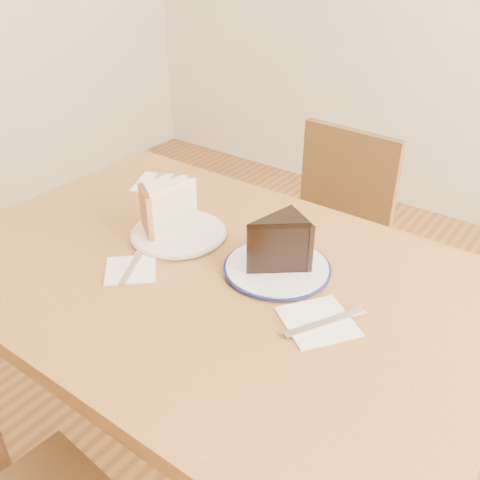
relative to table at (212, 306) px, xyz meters
name	(u,v)px	position (x,y,z in m)	size (l,w,h in m)	color
table	(212,306)	(0.00, 0.00, 0.00)	(1.20, 0.80, 0.75)	#573517
chair_far	(323,244)	(-0.07, 0.67, -0.19)	(0.43, 0.43, 0.82)	#382210
plate_cream	(178,233)	(-0.15, 0.07, 0.10)	(0.22, 0.22, 0.01)	white
plate_navy	(277,268)	(0.12, 0.08, 0.10)	(0.22, 0.22, 0.01)	white
carrot_cake	(173,208)	(-0.17, 0.07, 0.16)	(0.08, 0.12, 0.11)	beige
chocolate_cake	(273,246)	(0.11, 0.07, 0.16)	(0.09, 0.12, 0.11)	black
napkin_cream	(131,270)	(-0.13, -0.10, 0.10)	(0.10, 0.10, 0.00)	white
napkin_navy	(318,321)	(0.27, -0.02, 0.10)	(0.12, 0.12, 0.00)	white
napkin_spare	(159,183)	(-0.39, 0.25, 0.10)	(0.13, 0.13, 0.00)	white
fork_cream	(133,266)	(-0.14, -0.09, 0.10)	(0.01, 0.14, 0.00)	silver
knife_navy	(325,322)	(0.29, -0.01, 0.10)	(0.02, 0.17, 0.00)	silver
fork_spare	(168,181)	(-0.37, 0.27, 0.10)	(0.01, 0.14, 0.00)	silver
knife_spare	(153,183)	(-0.40, 0.23, 0.10)	(0.01, 0.16, 0.00)	silver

